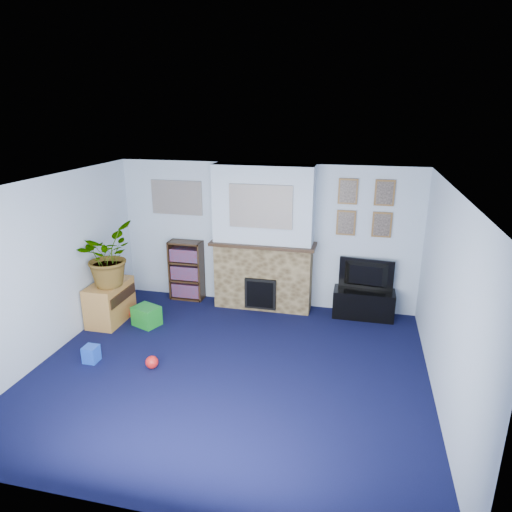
% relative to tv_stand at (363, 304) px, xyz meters
% --- Properties ---
extents(floor, '(5.00, 4.50, 0.01)m').
position_rel_tv_stand_xyz_m(floor, '(-1.66, -2.03, -0.23)').
color(floor, '#0D1034').
rests_on(floor, ground).
extents(ceiling, '(5.00, 4.50, 0.01)m').
position_rel_tv_stand_xyz_m(ceiling, '(-1.66, -2.03, 2.17)').
color(ceiling, white).
rests_on(ceiling, wall_back).
extents(wall_back, '(5.00, 0.04, 2.40)m').
position_rel_tv_stand_xyz_m(wall_back, '(-1.66, 0.22, 0.97)').
color(wall_back, silver).
rests_on(wall_back, ground).
extents(wall_front, '(5.00, 0.04, 2.40)m').
position_rel_tv_stand_xyz_m(wall_front, '(-1.66, -4.28, 0.97)').
color(wall_front, silver).
rests_on(wall_front, ground).
extents(wall_left, '(0.04, 4.50, 2.40)m').
position_rel_tv_stand_xyz_m(wall_left, '(-4.16, -2.03, 0.97)').
color(wall_left, silver).
rests_on(wall_left, ground).
extents(wall_right, '(0.04, 4.50, 2.40)m').
position_rel_tv_stand_xyz_m(wall_right, '(0.84, -2.03, 0.97)').
color(wall_right, silver).
rests_on(wall_right, ground).
extents(chimney_breast, '(1.72, 0.50, 2.40)m').
position_rel_tv_stand_xyz_m(chimney_breast, '(-1.66, 0.02, 0.96)').
color(chimney_breast, brown).
rests_on(chimney_breast, ground).
extents(collage_main, '(1.00, 0.03, 0.68)m').
position_rel_tv_stand_xyz_m(collage_main, '(-1.66, -0.19, 1.55)').
color(collage_main, gray).
rests_on(collage_main, chimney_breast).
extents(collage_left, '(0.90, 0.03, 0.58)m').
position_rel_tv_stand_xyz_m(collage_left, '(-3.21, 0.21, 1.55)').
color(collage_left, gray).
rests_on(collage_left, wall_back).
extents(portrait_tl, '(0.30, 0.03, 0.40)m').
position_rel_tv_stand_xyz_m(portrait_tl, '(-0.36, 0.20, 1.77)').
color(portrait_tl, brown).
rests_on(portrait_tl, wall_back).
extents(portrait_tr, '(0.30, 0.03, 0.40)m').
position_rel_tv_stand_xyz_m(portrait_tr, '(0.19, 0.20, 1.77)').
color(portrait_tr, brown).
rests_on(portrait_tr, wall_back).
extents(portrait_bl, '(0.30, 0.03, 0.40)m').
position_rel_tv_stand_xyz_m(portrait_bl, '(-0.36, 0.20, 1.27)').
color(portrait_bl, brown).
rests_on(portrait_bl, wall_back).
extents(portrait_br, '(0.30, 0.03, 0.40)m').
position_rel_tv_stand_xyz_m(portrait_br, '(0.19, 0.20, 1.27)').
color(portrait_br, brown).
rests_on(portrait_br, wall_back).
extents(tv_stand, '(0.96, 0.40, 0.46)m').
position_rel_tv_stand_xyz_m(tv_stand, '(0.00, 0.00, 0.00)').
color(tv_stand, black).
rests_on(tv_stand, ground).
extents(television, '(0.87, 0.20, 0.50)m').
position_rel_tv_stand_xyz_m(television, '(0.00, 0.02, 0.48)').
color(television, black).
rests_on(television, tv_stand).
extents(bookshelf, '(0.58, 0.28, 1.05)m').
position_rel_tv_stand_xyz_m(bookshelf, '(-3.05, 0.08, 0.28)').
color(bookshelf, '#311F11').
rests_on(bookshelf, ground).
extents(sideboard, '(0.46, 0.82, 0.64)m').
position_rel_tv_stand_xyz_m(sideboard, '(-3.90, -1.05, 0.12)').
color(sideboard, '#B87F3B').
rests_on(sideboard, ground).
extents(potted_plant, '(0.92, 1.00, 0.94)m').
position_rel_tv_stand_xyz_m(potted_plant, '(-3.85, -1.10, 0.89)').
color(potted_plant, '#26661E').
rests_on(potted_plant, sideboard).
extents(mantel_clock, '(0.11, 0.07, 0.16)m').
position_rel_tv_stand_xyz_m(mantel_clock, '(-1.66, -0.03, 1.00)').
color(mantel_clock, gold).
rests_on(mantel_clock, chimney_breast).
extents(mantel_candle, '(0.05, 0.05, 0.17)m').
position_rel_tv_stand_xyz_m(mantel_candle, '(-1.44, -0.03, 1.01)').
color(mantel_candle, '#B2BFC6').
rests_on(mantel_candle, chimney_breast).
extents(mantel_teddy, '(0.12, 0.12, 0.12)m').
position_rel_tv_stand_xyz_m(mantel_teddy, '(-2.17, -0.03, 0.99)').
color(mantel_teddy, gray).
rests_on(mantel_teddy, chimney_breast).
extents(mantel_can, '(0.06, 0.06, 0.13)m').
position_rel_tv_stand_xyz_m(mantel_can, '(-1.02, -0.03, 0.99)').
color(mantel_can, blue).
rests_on(mantel_can, chimney_breast).
extents(green_crate, '(0.47, 0.42, 0.31)m').
position_rel_tv_stand_xyz_m(green_crate, '(-3.28, -1.07, -0.09)').
color(green_crate, '#198C26').
rests_on(green_crate, ground).
extents(toy_ball, '(0.17, 0.17, 0.17)m').
position_rel_tv_stand_xyz_m(toy_ball, '(-2.66, -2.20, -0.14)').
color(toy_ball, red).
rests_on(toy_ball, ground).
extents(toy_block, '(0.18, 0.18, 0.22)m').
position_rel_tv_stand_xyz_m(toy_block, '(-3.52, -2.23, -0.12)').
color(toy_block, blue).
rests_on(toy_block, ground).
extents(toy_tube, '(0.30, 0.13, 0.17)m').
position_rel_tv_stand_xyz_m(toy_tube, '(-3.53, -0.83, -0.16)').
color(toy_tube, red).
rests_on(toy_tube, ground).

